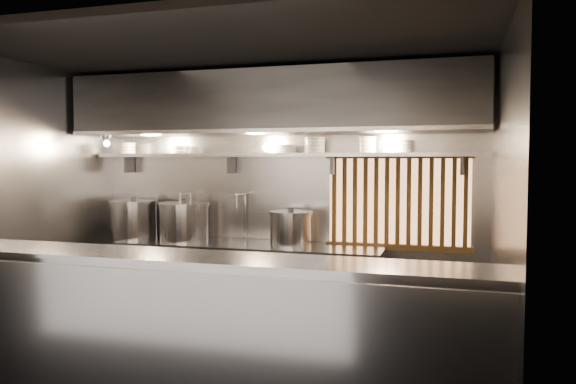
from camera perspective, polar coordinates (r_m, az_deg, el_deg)
The scene contains 23 objects.
floor at distance 5.32m, azimuth -5.45°, elevation -16.79°, with size 4.50×4.50×0.00m, color black.
ceiling at distance 5.09m, azimuth -5.62°, elevation 14.31°, with size 4.50×4.50×0.00m, color black.
wall_back at distance 6.43m, azimuth -0.46°, elevation -0.51°, with size 4.50×4.50×0.00m, color gray.
wall_left at distance 6.23m, azimuth -25.07°, elevation -0.94°, with size 3.00×3.00×0.00m, color gray.
wall_right at distance 4.66m, azimuth 21.04°, elevation -2.16°, with size 3.00×3.00×0.00m, color gray.
serving_counter at distance 4.31m, azimuth -10.44°, elevation -13.72°, with size 4.50×0.56×1.13m.
cooking_bench at distance 6.31m, azimuth -4.10°, elevation -9.31°, with size 3.00×0.70×0.90m, color gray.
bowl_shelf at distance 6.24m, azimuth -0.95°, elevation 3.78°, with size 4.40×0.34×0.04m, color gray.
exhaust_hood at distance 6.06m, azimuth -1.60°, elevation 8.95°, with size 4.40×0.81×0.65m.
wood_screen at distance 6.12m, azimuth 11.11°, elevation -0.95°, with size 1.56×0.09×1.04m.
faucet_left at distance 6.74m, azimuth -10.18°, elevation -1.18°, with size 0.04×0.30×0.50m.
faucet_right at distance 6.46m, azimuth -4.63°, elevation -1.34°, with size 0.04×0.30×0.50m.
heat_lamp at distance 6.67m, azimuth -18.04°, elevation 5.20°, with size 0.25×0.35×0.20m.
pendant_bulb at distance 6.16m, azimuth -2.18°, elevation 4.55°, with size 0.09×0.09×0.19m.
stock_pot_left at distance 6.88m, azimuth -15.41°, elevation -2.68°, with size 0.70×0.70×0.49m.
stock_pot_mid at distance 6.54m, azimuth -10.51°, elevation -2.96°, with size 0.78×0.78×0.48m.
stock_pot_right at distance 6.05m, azimuth 0.29°, elevation -3.70°, with size 0.57×0.57×0.41m.
bowl_stack_0 at distance 7.07m, azimuth -16.04°, elevation 4.29°, with size 0.21×0.21×0.13m.
bowl_stack_1 at distance 6.71m, azimuth -10.85°, elevation 4.26°, with size 0.21×0.21×0.09m.
bowl_stack_2 at distance 6.22m, azimuth -0.24°, elevation 4.40°, with size 0.24×0.24×0.09m.
bowl_stack_3 at distance 6.13m, azimuth 2.74°, elevation 4.77°, with size 0.24×0.24×0.17m.
bowl_stack_4 at distance 6.02m, azimuth 8.05°, elevation 4.77°, with size 0.20×0.20×0.17m.
bowl_stack_5 at distance 5.97m, azimuth 11.66°, elevation 4.57°, with size 0.20×0.20×0.13m.
Camera 1 is at (1.90, -4.63, 1.82)m, focal length 35.00 mm.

